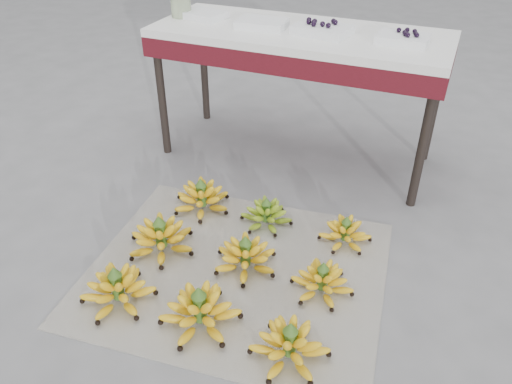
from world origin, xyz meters
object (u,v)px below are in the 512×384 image
at_px(bunch_mid_left, 161,238).
at_px(bunch_back_right, 345,233).
at_px(bunch_mid_right, 322,281).
at_px(tray_far_left, 204,15).
at_px(glass_jar, 181,4).
at_px(bunch_back_center, 266,215).
at_px(tray_right, 322,29).
at_px(tray_far_right, 403,38).
at_px(bunch_mid_center, 246,257).
at_px(tray_left, 262,23).
at_px(bunch_back_left, 202,198).
at_px(newspaper_mat, 237,271).
at_px(bunch_front_center, 200,311).
at_px(bunch_front_left, 118,289).
at_px(bunch_front_right, 290,346).
at_px(vendor_table, 299,46).

relative_size(bunch_mid_left, bunch_back_right, 1.49).
relative_size(bunch_mid_right, bunch_back_right, 1.10).
relative_size(tray_far_left, glass_jar, 1.84).
height_order(bunch_back_center, tray_far_left, tray_far_left).
bearing_deg(bunch_mid_right, bunch_back_center, 146.38).
bearing_deg(tray_right, tray_far_right, 1.50).
xyz_separation_m(bunch_mid_center, tray_far_right, (0.40, 1.02, 0.71)).
bearing_deg(tray_left, bunch_back_left, -94.03).
xyz_separation_m(newspaper_mat, tray_left, (-0.31, 1.04, 0.77)).
relative_size(bunch_mid_left, tray_right, 1.29).
xyz_separation_m(newspaper_mat, bunch_front_center, (-0.00, -0.32, 0.07)).
distance_m(bunch_front_left, glass_jar, 1.65).
height_order(bunch_front_left, tray_far_left, tray_far_left).
distance_m(bunch_front_left, tray_far_right, 1.75).
distance_m(tray_far_left, glass_jar, 0.14).
relative_size(bunch_front_right, bunch_mid_right, 1.12).
bearing_deg(vendor_table, tray_far_left, 178.99).
bearing_deg(tray_left, bunch_front_right, -64.05).
distance_m(bunch_front_right, bunch_back_left, 1.00).
distance_m(bunch_front_right, tray_left, 1.68).
bearing_deg(bunch_back_center, bunch_front_right, -45.82).
xyz_separation_m(newspaper_mat, bunch_mid_left, (-0.37, 0.00, 0.07)).
height_order(bunch_back_left, tray_far_right, tray_far_right).
height_order(bunch_front_right, bunch_mid_center, bunch_front_right).
bearing_deg(tray_left, bunch_front_center, -77.38).
relative_size(bunch_back_left, vendor_table, 0.23).
bearing_deg(tray_far_left, tray_far_right, -1.49).
distance_m(vendor_table, tray_left, 0.23).
height_order(bunch_mid_left, tray_far_left, tray_far_left).
xyz_separation_m(bunch_front_right, bunch_mid_left, (-0.73, 0.34, 0.00)).
distance_m(bunch_back_right, tray_far_left, 1.46).
bearing_deg(newspaper_mat, vendor_table, 95.73).
xyz_separation_m(bunch_front_left, glass_jar, (-0.45, 1.40, 0.75)).
bearing_deg(bunch_mid_right, tray_far_left, 142.93).
xyz_separation_m(bunch_front_left, bunch_back_left, (0.01, 0.70, -0.00)).
bearing_deg(tray_right, bunch_back_right, -61.54).
bearing_deg(tray_right, bunch_mid_center, -89.55).
height_order(vendor_table, tray_left, tray_left).
relative_size(tray_left, tray_far_right, 1.07).
height_order(bunch_front_left, bunch_back_left, bunch_front_left).
bearing_deg(tray_right, bunch_back_left, -118.60).
relative_size(bunch_back_right, tray_left, 0.99).
height_order(bunch_mid_left, bunch_back_left, bunch_mid_left).
bearing_deg(bunch_back_center, glass_jar, 155.50).
bearing_deg(newspaper_mat, bunch_mid_left, 179.95).
distance_m(bunch_mid_center, bunch_back_center, 0.33).
bearing_deg(tray_far_right, tray_left, -178.70).
xyz_separation_m(bunch_front_center, tray_left, (-0.30, 1.36, 0.70)).
bearing_deg(newspaper_mat, bunch_front_left, -136.66).
bearing_deg(bunch_mid_left, glass_jar, 131.71).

